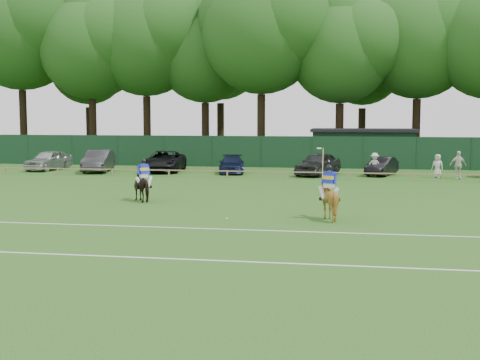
% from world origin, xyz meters
% --- Properties ---
extents(ground, '(160.00, 160.00, 0.00)m').
position_xyz_m(ground, '(0.00, 0.00, 0.00)').
color(ground, '#1E4C14').
rests_on(ground, ground).
extents(horse_dark, '(1.73, 1.78, 1.44)m').
position_xyz_m(horse_dark, '(-4.70, 5.89, 0.72)').
color(horse_dark, black).
rests_on(horse_dark, ground).
extents(horse_chestnut, '(1.76, 1.85, 1.61)m').
position_xyz_m(horse_chestnut, '(4.26, 1.85, 0.80)').
color(horse_chestnut, brown).
rests_on(horse_chestnut, ground).
extents(sedan_silver, '(2.43, 4.69, 1.52)m').
position_xyz_m(sedan_silver, '(-17.48, 21.65, 0.76)').
color(sedan_silver, '#AEB2B4').
rests_on(sedan_silver, ground).
extents(sedan_grey, '(2.59, 5.06, 1.59)m').
position_xyz_m(sedan_grey, '(-13.22, 20.96, 0.79)').
color(sedan_grey, '#2E2F31').
rests_on(sedan_grey, ground).
extents(suv_black, '(3.06, 5.75, 1.54)m').
position_xyz_m(suv_black, '(-8.48, 21.87, 0.77)').
color(suv_black, black).
rests_on(suv_black, ground).
extents(sedan_navy, '(2.43, 4.53, 1.25)m').
position_xyz_m(sedan_navy, '(-3.37, 21.57, 0.62)').
color(sedan_navy, '#101733').
rests_on(sedan_navy, ground).
extents(hatch_grey, '(3.40, 4.98, 1.57)m').
position_xyz_m(hatch_grey, '(2.83, 20.85, 0.79)').
color(hatch_grey, '#292A2B').
rests_on(hatch_grey, ground).
extents(estate_black, '(2.52, 4.06, 1.26)m').
position_xyz_m(estate_black, '(7.16, 21.57, 0.63)').
color(estate_black, black).
rests_on(estate_black, ground).
extents(spectator_left, '(1.17, 0.86, 1.62)m').
position_xyz_m(spectator_left, '(6.64, 20.48, 0.81)').
color(spectator_left, beige).
rests_on(spectator_left, ground).
extents(spectator_mid, '(1.14, 0.66, 1.83)m').
position_xyz_m(spectator_mid, '(11.90, 19.73, 0.92)').
color(spectator_mid, silver).
rests_on(spectator_mid, ground).
extents(spectator_right, '(0.91, 0.80, 1.58)m').
position_xyz_m(spectator_right, '(10.71, 20.42, 0.79)').
color(spectator_right, beige).
rests_on(spectator_right, ground).
extents(rider_dark, '(0.78, 0.74, 1.41)m').
position_xyz_m(rider_dark, '(-4.70, 5.88, 1.40)').
color(rider_dark, silver).
rests_on(rider_dark, ground).
extents(rider_chestnut, '(0.91, 0.77, 2.05)m').
position_xyz_m(rider_chestnut, '(4.25, 1.84, 1.54)').
color(rider_chestnut, silver).
rests_on(rider_chestnut, ground).
extents(polo_ball, '(0.09, 0.09, 0.09)m').
position_xyz_m(polo_ball, '(0.30, 1.11, 0.04)').
color(polo_ball, silver).
rests_on(polo_ball, ground).
extents(pitch_lines, '(60.00, 5.10, 0.01)m').
position_xyz_m(pitch_lines, '(0.00, -3.50, 0.01)').
color(pitch_lines, silver).
rests_on(pitch_lines, ground).
extents(pitch_rail, '(62.10, 0.10, 0.50)m').
position_xyz_m(pitch_rail, '(0.00, 18.00, 0.45)').
color(pitch_rail, '#997F5B').
rests_on(pitch_rail, ground).
extents(perimeter_fence, '(92.08, 0.08, 2.50)m').
position_xyz_m(perimeter_fence, '(0.00, 27.00, 1.25)').
color(perimeter_fence, '#14351E').
rests_on(perimeter_fence, ground).
extents(utility_shed, '(8.40, 4.40, 3.04)m').
position_xyz_m(utility_shed, '(6.00, 30.00, 1.54)').
color(utility_shed, '#14331E').
rests_on(utility_shed, ground).
extents(tree_row, '(96.00, 12.00, 21.00)m').
position_xyz_m(tree_row, '(2.00, 35.00, 0.00)').
color(tree_row, '#26561C').
rests_on(tree_row, ground).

